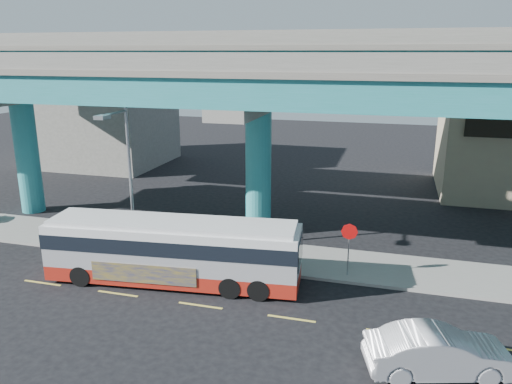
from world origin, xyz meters
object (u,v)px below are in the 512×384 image
(street_lamp, at_px, (123,163))
(stop_sign, at_px, (349,238))
(transit_bus, at_px, (173,249))
(sedan, at_px, (439,352))

(street_lamp, height_order, stop_sign, street_lamp)
(street_lamp, relative_size, stop_sign, 2.96)
(transit_bus, relative_size, street_lamp, 1.56)
(street_lamp, bearing_deg, stop_sign, 3.76)
(street_lamp, bearing_deg, transit_bus, -29.12)
(sedan, relative_size, street_lamp, 0.67)
(stop_sign, bearing_deg, transit_bus, -142.94)
(transit_bus, distance_m, stop_sign, 8.28)
(sedan, xyz_separation_m, stop_sign, (-3.70, 6.65, 1.24))
(sedan, bearing_deg, street_lamp, 52.33)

